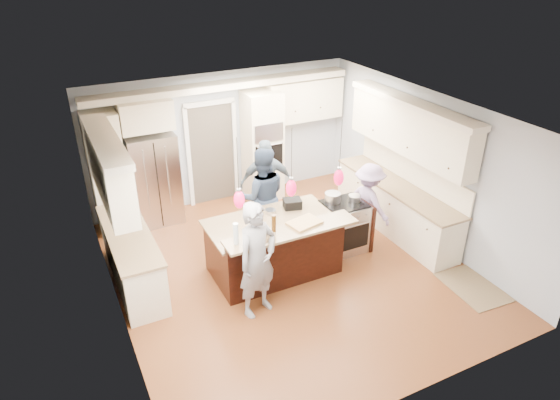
% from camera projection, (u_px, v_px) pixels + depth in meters
% --- Properties ---
extents(ground_plane, '(6.00, 6.00, 0.00)m').
position_uv_depth(ground_plane, '(289.00, 269.00, 8.43)').
color(ground_plane, brown).
rests_on(ground_plane, ground).
extents(room_shell, '(5.54, 6.04, 2.72)m').
position_uv_depth(room_shell, '(290.00, 171.00, 7.59)').
color(room_shell, '#B2BCC6').
rests_on(room_shell, ground).
extents(refrigerator, '(0.90, 0.70, 1.80)m').
position_uv_depth(refrigerator, '(154.00, 179.00, 9.50)').
color(refrigerator, '#B7B7BC').
rests_on(refrigerator, ground).
extents(oven_column, '(0.72, 0.69, 2.30)m').
position_uv_depth(oven_column, '(263.00, 146.00, 10.32)').
color(oven_column, '#F4ECC6').
rests_on(oven_column, ground).
extents(back_upper_cabinets, '(5.30, 0.61, 2.54)m').
position_uv_depth(back_upper_cabinets, '(189.00, 132.00, 9.56)').
color(back_upper_cabinets, '#F4ECC6').
rests_on(back_upper_cabinets, ground).
extents(right_counter_run, '(0.64, 3.10, 2.51)m').
position_uv_depth(right_counter_run, '(400.00, 178.00, 9.15)').
color(right_counter_run, '#F4ECC6').
rests_on(right_counter_run, ground).
extents(left_cabinets, '(0.64, 2.30, 2.51)m').
position_uv_depth(left_cabinets, '(124.00, 226.00, 7.61)').
color(left_cabinets, '#F4ECC6').
rests_on(left_cabinets, ground).
extents(kitchen_island, '(2.10, 1.46, 1.12)m').
position_uv_depth(kitchen_island, '(274.00, 246.00, 8.17)').
color(kitchen_island, black).
rests_on(kitchen_island, ground).
extents(island_range, '(0.82, 0.71, 0.92)m').
position_uv_depth(island_range, '(344.00, 226.00, 8.80)').
color(island_range, '#B7B7BC').
rests_on(island_range, ground).
extents(pendant_lights, '(1.75, 0.15, 1.03)m').
position_uv_depth(pendant_lights, '(291.00, 188.00, 7.10)').
color(pendant_lights, black).
rests_on(pendant_lights, ground).
extents(person_bar_end, '(0.76, 0.61, 1.80)m').
position_uv_depth(person_bar_end, '(257.00, 260.00, 7.08)').
color(person_bar_end, gray).
rests_on(person_bar_end, ground).
extents(person_far_left, '(1.06, 0.93, 1.83)m').
position_uv_depth(person_far_left, '(262.00, 197.00, 8.81)').
color(person_far_left, '#2B3B55').
rests_on(person_far_left, ground).
extents(person_far_right, '(1.08, 0.71, 1.71)m').
position_uv_depth(person_far_right, '(267.00, 183.00, 9.44)').
color(person_far_right, slate).
rests_on(person_far_right, ground).
extents(person_range_side, '(0.71, 1.04, 1.48)m').
position_uv_depth(person_range_side, '(368.00, 203.00, 8.98)').
color(person_range_side, '#A58ABA').
rests_on(person_range_side, ground).
extents(floor_rug, '(0.80, 1.12, 0.01)m').
position_uv_depth(floor_rug, '(473.00, 287.00, 7.98)').
color(floor_rug, olive).
rests_on(floor_rug, ground).
extents(water_bottle, '(0.09, 0.09, 0.33)m').
position_uv_depth(water_bottle, '(236.00, 234.00, 6.98)').
color(water_bottle, silver).
rests_on(water_bottle, kitchen_island).
extents(beer_bottle_a, '(0.06, 0.06, 0.24)m').
position_uv_depth(beer_bottle_a, '(258.00, 233.00, 7.08)').
color(beer_bottle_a, '#492A0D').
rests_on(beer_bottle_a, kitchen_island).
extents(beer_bottle_b, '(0.06, 0.06, 0.23)m').
position_uv_depth(beer_bottle_b, '(251.00, 233.00, 7.09)').
color(beer_bottle_b, '#492A0D').
rests_on(beer_bottle_b, kitchen_island).
extents(beer_bottle_c, '(0.08, 0.08, 0.27)m').
position_uv_depth(beer_bottle_c, '(274.00, 223.00, 7.30)').
color(beer_bottle_c, '#492A0D').
rests_on(beer_bottle_c, kitchen_island).
extents(drink_can, '(0.08, 0.08, 0.12)m').
position_uv_depth(drink_can, '(267.00, 232.00, 7.23)').
color(drink_can, '#B7B7BC').
rests_on(drink_can, kitchen_island).
extents(cutting_board, '(0.54, 0.44, 0.04)m').
position_uv_depth(cutting_board, '(304.00, 223.00, 7.54)').
color(cutting_board, tan).
rests_on(cutting_board, kitchen_island).
extents(pot_large, '(0.28, 0.28, 0.16)m').
position_uv_depth(pot_large, '(333.00, 197.00, 8.59)').
color(pot_large, '#B7B7BC').
rests_on(pot_large, island_range).
extents(pot_small, '(0.21, 0.21, 0.11)m').
position_uv_depth(pot_small, '(355.00, 198.00, 8.63)').
color(pot_small, '#B7B7BC').
rests_on(pot_small, island_range).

